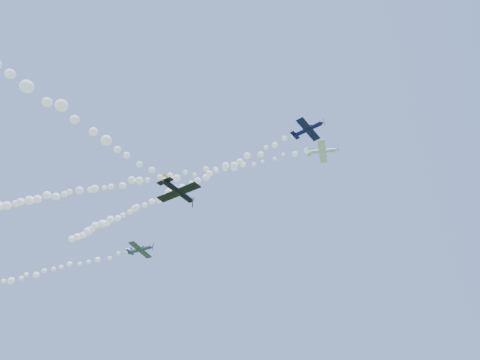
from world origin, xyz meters
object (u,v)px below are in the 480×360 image
at_px(plane_grey, 140,250).
at_px(plane_black, 178,192).
at_px(plane_navy, 308,129).
at_px(plane_white, 322,151).

relative_size(plane_grey, plane_black, 0.89).
relative_size(plane_navy, plane_black, 0.90).
xyz_separation_m(plane_grey, plane_black, (23.08, -21.20, -4.40)).
height_order(plane_grey, plane_black, plane_grey).
distance_m(plane_white, plane_black, 31.81).
bearing_deg(plane_grey, plane_navy, -13.34).
distance_m(plane_grey, plane_black, 31.65).
height_order(plane_navy, plane_black, plane_navy).
height_order(plane_navy, plane_grey, plane_navy).
bearing_deg(plane_black, plane_grey, 57.16).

